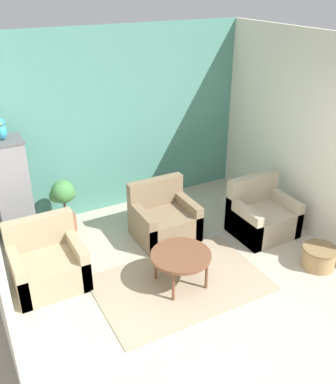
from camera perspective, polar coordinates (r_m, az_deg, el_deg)
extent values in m
plane|color=#B2A893|center=(4.78, 10.15, -18.83)|extent=(20.00, 20.00, 0.00)
cube|color=#4C897A|center=(6.61, -7.14, 9.21)|extent=(4.35, 0.06, 2.79)
cube|color=beige|center=(6.38, 17.37, 7.52)|extent=(0.06, 3.36, 2.79)
cube|color=gray|center=(5.38, 1.67, -12.05)|extent=(2.04, 1.35, 0.01)
cylinder|color=brown|center=(5.13, 1.73, -8.44)|extent=(0.73, 0.73, 0.04)
cylinder|color=brown|center=(5.02, 0.72, -12.53)|extent=(0.04, 0.04, 0.40)
cylinder|color=brown|center=(5.20, 5.15, -10.98)|extent=(0.04, 0.04, 0.40)
cylinder|color=brown|center=(5.33, -1.66, -9.80)|extent=(0.04, 0.04, 0.40)
cylinder|color=brown|center=(5.51, 2.58, -8.46)|extent=(0.04, 0.04, 0.40)
cube|color=#9E896B|center=(5.44, -15.55, -10.13)|extent=(0.84, 0.73, 0.40)
cube|color=#9E896B|center=(5.46, -16.83, -5.05)|extent=(0.84, 0.14, 0.41)
cube|color=#9E896B|center=(5.36, -19.39, -10.42)|extent=(0.12, 0.73, 0.54)
cube|color=#9E896B|center=(5.46, -11.97, -8.59)|extent=(0.12, 0.73, 0.54)
cube|color=tan|center=(6.35, 12.54, -3.88)|extent=(0.84, 0.73, 0.40)
cube|color=tan|center=(6.36, 11.23, 0.42)|extent=(0.84, 0.14, 0.41)
cube|color=tan|center=(6.11, 10.02, -4.16)|extent=(0.12, 0.73, 0.54)
cube|color=tan|center=(6.54, 15.02, -2.53)|extent=(0.12, 0.73, 0.54)
cube|color=#7A664C|center=(6.12, -0.41, -4.47)|extent=(0.84, 0.73, 0.40)
cube|color=#7A664C|center=(6.15, -1.70, 0.00)|extent=(0.84, 0.14, 0.41)
cube|color=#7A664C|center=(5.95, -3.48, -4.73)|extent=(0.12, 0.73, 0.54)
cube|color=#7A664C|center=(6.23, 2.50, -3.08)|extent=(0.12, 0.73, 0.54)
cube|color=#555559|center=(6.45, -18.94, -5.98)|extent=(0.52, 0.52, 0.08)
cube|color=gray|center=(6.09, -19.99, 0.01)|extent=(0.43, 0.43, 1.43)
cube|color=#555559|center=(5.81, -21.12, 6.42)|extent=(0.46, 0.46, 0.03)
ellipsoid|color=teal|center=(5.77, -21.32, 7.56)|extent=(0.13, 0.17, 0.22)
sphere|color=teal|center=(5.72, -21.49, 8.63)|extent=(0.11, 0.11, 0.11)
cone|color=gold|center=(5.67, -21.40, 8.41)|extent=(0.05, 0.05, 0.05)
cone|color=teal|center=(5.85, -21.41, 7.57)|extent=(0.07, 0.14, 0.18)
cylinder|color=brown|center=(6.49, -13.34, -4.03)|extent=(0.28, 0.28, 0.26)
cylinder|color=brown|center=(6.36, -13.59, -1.99)|extent=(0.03, 0.03, 0.27)
sphere|color=#427F42|center=(6.24, -13.84, 0.05)|extent=(0.34, 0.34, 0.34)
sphere|color=#427F42|center=(6.28, -14.68, -0.50)|extent=(0.20, 0.20, 0.20)
sphere|color=#427F42|center=(6.25, -12.99, -0.23)|extent=(0.19, 0.19, 0.19)
cylinder|color=#A37F51|center=(5.90, 19.46, -8.19)|extent=(0.42, 0.42, 0.29)
cylinder|color=brown|center=(5.83, 19.66, -7.14)|extent=(0.44, 0.44, 0.02)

